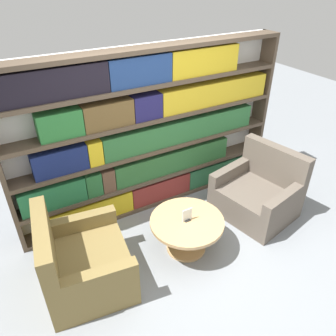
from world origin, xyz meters
TOP-DOWN VIEW (x-y plane):
  - ground_plane at (0.00, 0.00)m, footprint 14.00×14.00m
  - bookshelf at (-0.03, 1.30)m, footprint 3.59×0.30m
  - armchair_left at (-1.29, 0.38)m, footprint 0.94×1.03m
  - armchair_right at (1.08, 0.38)m, footprint 1.00×1.09m
  - coffee_table at (-0.11, 0.27)m, footprint 0.84×0.84m
  - table_sign at (-0.11, 0.27)m, footprint 0.12×0.06m

SIDE VIEW (x-z plane):
  - ground_plane at x=0.00m, z-range 0.00..0.00m
  - armchair_left at x=-1.29m, z-range -0.16..0.73m
  - armchair_right at x=1.08m, z-range -0.16..0.73m
  - coffee_table at x=-0.11m, z-range 0.09..0.53m
  - table_sign at x=-0.11m, z-range 0.42..0.58m
  - bookshelf at x=-0.03m, z-range -0.02..2.09m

